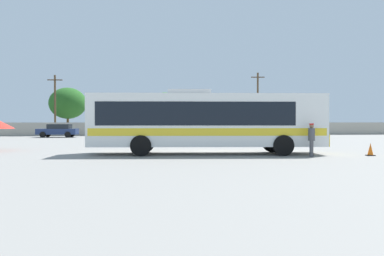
{
  "coord_description": "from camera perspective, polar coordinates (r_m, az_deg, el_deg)",
  "views": [
    {
      "loc": [
        -3.8,
        -21.09,
        1.7
      ],
      "look_at": [
        -0.74,
        2.16,
        1.33
      ],
      "focal_mm": 36.77,
      "sensor_mm": 36.0,
      "label": 1
    }
  ],
  "objects": [
    {
      "name": "ground_plane",
      "position": [
        31.36,
        -0.54,
        -2.19
      ],
      "size": [
        300.0,
        300.0,
        0.0
      ],
      "primitive_type": "plane",
      "color": "gray"
    },
    {
      "name": "perimeter_wall",
      "position": [
        48.86,
        -3.05,
        -0.14
      ],
      "size": [
        80.0,
        0.3,
        1.61
      ],
      "primitive_type": "cube",
      "color": "#9E998C",
      "rests_on": "ground_plane"
    },
    {
      "name": "coach_bus_white_yellow",
      "position": [
        20.65,
        1.74,
        1.2
      ],
      "size": [
        12.33,
        3.73,
        3.37
      ],
      "color": "white",
      "rests_on": "ground_plane"
    },
    {
      "name": "attendant_by_bus_door",
      "position": [
        19.95,
        16.94,
        -1.36
      ],
      "size": [
        0.45,
        0.45,
        1.62
      ],
      "color": "#4C4C51",
      "rests_on": "ground_plane"
    },
    {
      "name": "parked_car_leftmost_dark_blue",
      "position": [
        45.2,
        -18.84,
        -0.32
      ],
      "size": [
        4.33,
        2.21,
        1.44
      ],
      "color": "navy",
      "rests_on": "ground_plane"
    },
    {
      "name": "parked_car_second_silver",
      "position": [
        44.26,
        -10.47,
        -0.27
      ],
      "size": [
        4.25,
        2.18,
        1.51
      ],
      "color": "#B7BABF",
      "rests_on": "ground_plane"
    },
    {
      "name": "utility_pole_near",
      "position": [
        51.42,
        -19.25,
        3.33
      ],
      "size": [
        1.8,
        0.24,
        7.46
      ],
      "color": "#4C3823",
      "rests_on": "ground_plane"
    },
    {
      "name": "utility_pole_far",
      "position": [
        53.58,
        9.51,
        3.71
      ],
      "size": [
        1.8,
        0.39,
        8.28
      ],
      "color": "#4C3823",
      "rests_on": "ground_plane"
    },
    {
      "name": "roadside_tree_left",
      "position": [
        55.9,
        -17.58,
        3.44
      ],
      "size": [
        4.97,
        4.97,
        6.32
      ],
      "color": "brown",
      "rests_on": "ground_plane"
    },
    {
      "name": "roadside_tree_midleft",
      "position": [
        53.3,
        -3.98,
        3.63
      ],
      "size": [
        3.36,
        3.36,
        5.68
      ],
      "color": "brown",
      "rests_on": "ground_plane"
    },
    {
      "name": "traffic_cone_on_apron",
      "position": [
        21.59,
        24.46,
        -2.86
      ],
      "size": [
        0.36,
        0.36,
        0.64
      ],
      "color": "black",
      "rests_on": "ground_plane"
    }
  ]
}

